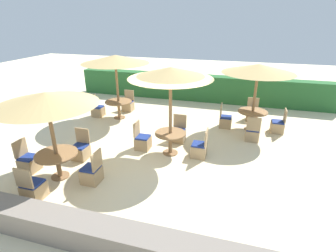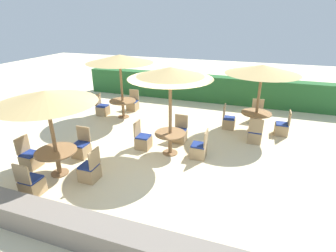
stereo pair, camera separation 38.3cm
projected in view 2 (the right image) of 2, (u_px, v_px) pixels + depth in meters
ground_plane at (162, 160)px, 8.02m from camera, size 40.00×40.00×0.00m
hedge_row at (205, 88)px, 13.42m from camera, size 13.00×0.70×1.31m
stone_border at (99, 235)px, 4.93m from camera, size 10.00×0.56×0.55m
parasol_center at (170, 73)px, 7.43m from camera, size 2.48×2.48×2.75m
round_table_center at (170, 138)px, 8.22m from camera, size 0.97×0.97×0.72m
patio_chair_center_west at (143, 141)px, 8.67m from camera, size 0.46×0.46×0.93m
patio_chair_center_north at (180, 134)px, 9.14m from camera, size 0.46×0.46×0.93m
patio_chair_center_east at (199, 150)px, 8.09m from camera, size 0.46×0.46×0.93m
parasol_front_left at (46, 97)px, 6.49m from camera, size 2.53×2.53×2.39m
round_table_front_left at (57, 156)px, 7.13m from camera, size 1.10×1.10×0.72m
patio_chair_front_left_north at (81, 149)px, 8.16m from camera, size 0.46×0.46×0.93m
patio_chair_front_left_west at (30, 159)px, 7.58m from camera, size 0.46×0.46×0.93m
patio_chair_front_left_south at (32, 185)px, 6.40m from camera, size 0.46×0.46×0.93m
patio_chair_front_left_east at (90, 171)px, 6.97m from camera, size 0.46×0.46×0.93m
parasol_back_right at (262, 70)px, 9.14m from camera, size 2.59×2.59×2.52m
round_table_back_right at (256, 116)px, 9.82m from camera, size 1.10×1.10×0.75m
patio_chair_back_right_north at (256, 116)px, 10.83m from camera, size 0.46×0.46×0.93m
patio_chair_back_right_south at (255, 135)px, 9.06m from camera, size 0.46×0.46×0.93m
patio_chair_back_right_east at (282, 128)px, 9.65m from camera, size 0.46×0.46×0.93m
patio_chair_back_right_west at (228, 122)px, 10.22m from camera, size 0.46×0.46×0.93m
parasol_back_left at (120, 59)px, 10.49m from camera, size 2.71×2.71×2.66m
round_table_back_left at (123, 104)px, 11.22m from camera, size 1.12×1.12×0.75m
patio_chair_back_left_north at (133, 105)px, 12.21m from camera, size 0.46×0.46×0.93m
patio_chair_back_left_west at (102, 109)px, 11.60m from camera, size 0.46×0.46×0.93m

